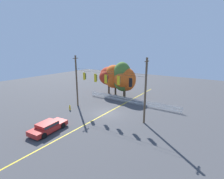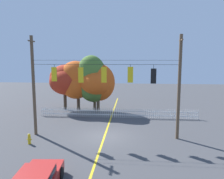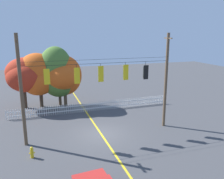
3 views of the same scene
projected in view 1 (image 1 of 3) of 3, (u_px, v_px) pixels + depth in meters
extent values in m
plane|color=#424244|center=(107.00, 113.00, 24.37)|extent=(80.00, 80.00, 0.00)
cube|color=gold|center=(107.00, 113.00, 24.36)|extent=(0.16, 36.00, 0.01)
cylinder|color=brown|center=(77.00, 81.00, 26.58)|extent=(0.25, 0.25, 8.27)
cylinder|color=brown|center=(145.00, 92.00, 20.17)|extent=(0.25, 0.25, 8.27)
cube|color=brown|center=(75.00, 58.00, 25.70)|extent=(0.10, 1.10, 0.10)
cube|color=brown|center=(147.00, 61.00, 19.29)|extent=(0.10, 1.10, 0.10)
cylinder|color=black|center=(106.00, 73.00, 22.94)|extent=(11.63, 0.02, 0.02)
cylinder|color=black|center=(105.00, 71.00, 22.66)|extent=(11.63, 0.02, 0.02)
cylinder|color=black|center=(85.00, 72.00, 25.19)|extent=(0.03, 0.03, 0.32)
cube|color=yellow|center=(84.00, 76.00, 25.24)|extent=(0.43, 0.02, 1.16)
cube|color=#1E3323|center=(85.00, 76.00, 25.34)|extent=(0.30, 0.24, 0.93)
cylinder|color=red|center=(85.00, 74.00, 25.38)|extent=(0.20, 0.03, 0.20)
cube|color=#1E3323|center=(85.00, 73.00, 25.38)|extent=(0.22, 0.12, 0.06)
cylinder|color=#463B09|center=(85.00, 76.00, 25.45)|extent=(0.20, 0.03, 0.20)
cube|color=#1E3323|center=(86.00, 75.00, 25.46)|extent=(0.22, 0.12, 0.06)
cylinder|color=#073513|center=(85.00, 78.00, 25.52)|extent=(0.20, 0.03, 0.20)
cube|color=#1E3323|center=(86.00, 77.00, 25.53)|extent=(0.22, 0.12, 0.06)
cylinder|color=black|center=(96.00, 73.00, 24.00)|extent=(0.03, 0.03, 0.35)
cube|color=yellow|center=(95.00, 78.00, 24.05)|extent=(0.43, 0.02, 1.23)
cube|color=#1E3323|center=(96.00, 78.00, 24.16)|extent=(0.30, 0.24, 0.99)
cylinder|color=red|center=(96.00, 75.00, 24.19)|extent=(0.20, 0.03, 0.20)
cube|color=#1E3323|center=(97.00, 75.00, 24.20)|extent=(0.22, 0.12, 0.06)
cylinder|color=#463B09|center=(96.00, 78.00, 24.27)|extent=(0.20, 0.03, 0.20)
cube|color=#1E3323|center=(97.00, 77.00, 24.28)|extent=(0.22, 0.12, 0.06)
cylinder|color=#073513|center=(97.00, 80.00, 24.35)|extent=(0.20, 0.03, 0.20)
cube|color=#1E3323|center=(97.00, 79.00, 24.36)|extent=(0.22, 0.12, 0.06)
cylinder|color=black|center=(106.00, 74.00, 22.98)|extent=(0.03, 0.03, 0.31)
cube|color=yellow|center=(106.00, 79.00, 23.03)|extent=(0.43, 0.02, 1.25)
cube|color=#1E3323|center=(106.00, 79.00, 23.14)|extent=(0.30, 0.24, 1.01)
cylinder|color=red|center=(107.00, 76.00, 23.17)|extent=(0.20, 0.03, 0.20)
cube|color=#1E3323|center=(107.00, 76.00, 23.18)|extent=(0.22, 0.12, 0.06)
cylinder|color=#463B09|center=(107.00, 79.00, 23.25)|extent=(0.20, 0.03, 0.20)
cube|color=#1E3323|center=(107.00, 78.00, 23.26)|extent=(0.22, 0.12, 0.06)
cylinder|color=#073513|center=(107.00, 81.00, 23.33)|extent=(0.20, 0.03, 0.20)
cube|color=#1E3323|center=(107.00, 80.00, 23.34)|extent=(0.22, 0.12, 0.06)
cylinder|color=black|center=(119.00, 75.00, 21.84)|extent=(0.03, 0.03, 0.29)
cube|color=yellow|center=(118.00, 80.00, 21.89)|extent=(0.43, 0.02, 1.25)
cube|color=#1E3323|center=(119.00, 80.00, 22.00)|extent=(0.30, 0.24, 1.01)
cylinder|color=red|center=(119.00, 78.00, 22.03)|extent=(0.20, 0.03, 0.20)
cube|color=#1E3323|center=(120.00, 77.00, 22.04)|extent=(0.22, 0.12, 0.06)
cylinder|color=#463B09|center=(119.00, 80.00, 22.11)|extent=(0.20, 0.03, 0.20)
cube|color=#1E3323|center=(120.00, 79.00, 22.12)|extent=(0.22, 0.12, 0.06)
cylinder|color=#073513|center=(119.00, 83.00, 22.19)|extent=(0.20, 0.03, 0.20)
cube|color=#1E3323|center=(120.00, 82.00, 22.20)|extent=(0.22, 0.12, 0.06)
cylinder|color=black|center=(131.00, 77.00, 20.88)|extent=(0.03, 0.03, 0.41)
cube|color=black|center=(130.00, 83.00, 20.94)|extent=(0.43, 0.02, 1.18)
cube|color=black|center=(131.00, 82.00, 21.04)|extent=(0.30, 0.24, 0.95)
cylinder|color=red|center=(131.00, 80.00, 21.08)|extent=(0.20, 0.03, 0.20)
cube|color=black|center=(132.00, 79.00, 21.08)|extent=(0.22, 0.12, 0.06)
cylinder|color=#463B09|center=(131.00, 82.00, 21.15)|extent=(0.20, 0.03, 0.20)
cube|color=black|center=(132.00, 81.00, 21.16)|extent=(0.22, 0.12, 0.06)
cylinder|color=#073513|center=(131.00, 85.00, 21.23)|extent=(0.20, 0.03, 0.20)
cube|color=black|center=(131.00, 84.00, 21.24)|extent=(0.22, 0.12, 0.06)
cube|color=white|center=(92.00, 93.00, 33.36)|extent=(0.06, 0.04, 1.02)
cube|color=white|center=(93.00, 93.00, 33.24)|extent=(0.06, 0.04, 1.02)
cube|color=white|center=(94.00, 94.00, 33.12)|extent=(0.06, 0.04, 1.02)
cube|color=white|center=(95.00, 94.00, 33.00)|extent=(0.06, 0.04, 1.02)
cube|color=white|center=(96.00, 94.00, 32.87)|extent=(0.06, 0.04, 1.02)
cube|color=white|center=(97.00, 94.00, 32.75)|extent=(0.06, 0.04, 1.02)
cube|color=white|center=(98.00, 94.00, 32.63)|extent=(0.06, 0.04, 1.02)
cube|color=white|center=(98.00, 94.00, 32.51)|extent=(0.06, 0.04, 1.02)
cube|color=white|center=(99.00, 95.00, 32.39)|extent=(0.06, 0.04, 1.02)
cube|color=white|center=(100.00, 95.00, 32.27)|extent=(0.06, 0.04, 1.02)
cube|color=white|center=(101.00, 95.00, 32.15)|extent=(0.06, 0.04, 1.02)
cube|color=white|center=(102.00, 95.00, 32.03)|extent=(0.06, 0.04, 1.02)
cube|color=white|center=(103.00, 95.00, 31.91)|extent=(0.06, 0.04, 1.02)
cube|color=white|center=(104.00, 95.00, 31.79)|extent=(0.06, 0.04, 1.02)
cube|color=white|center=(105.00, 96.00, 31.67)|extent=(0.06, 0.04, 1.02)
cube|color=white|center=(106.00, 96.00, 31.55)|extent=(0.06, 0.04, 1.02)
cube|color=white|center=(107.00, 96.00, 31.42)|extent=(0.06, 0.04, 1.02)
cube|color=white|center=(108.00, 96.00, 31.30)|extent=(0.06, 0.04, 1.02)
cube|color=white|center=(109.00, 96.00, 31.18)|extent=(0.06, 0.04, 1.02)
cube|color=white|center=(110.00, 96.00, 31.06)|extent=(0.06, 0.04, 1.02)
cube|color=white|center=(110.00, 97.00, 30.94)|extent=(0.06, 0.04, 1.02)
cube|color=white|center=(111.00, 97.00, 30.82)|extent=(0.06, 0.04, 1.02)
cube|color=white|center=(112.00, 97.00, 30.70)|extent=(0.06, 0.04, 1.02)
cube|color=white|center=(113.00, 97.00, 30.58)|extent=(0.06, 0.04, 1.02)
cube|color=white|center=(114.00, 97.00, 30.46)|extent=(0.06, 0.04, 1.02)
cube|color=white|center=(115.00, 98.00, 30.34)|extent=(0.06, 0.04, 1.02)
cube|color=white|center=(116.00, 98.00, 30.22)|extent=(0.06, 0.04, 1.02)
cube|color=white|center=(118.00, 98.00, 30.10)|extent=(0.06, 0.04, 1.02)
cube|color=white|center=(119.00, 98.00, 29.97)|extent=(0.06, 0.04, 1.02)
cube|color=white|center=(120.00, 98.00, 29.85)|extent=(0.06, 0.04, 1.02)
cube|color=white|center=(121.00, 99.00, 29.73)|extent=(0.06, 0.04, 1.02)
cube|color=white|center=(122.00, 99.00, 29.61)|extent=(0.06, 0.04, 1.02)
cube|color=white|center=(123.00, 99.00, 29.49)|extent=(0.06, 0.04, 1.02)
cube|color=white|center=(124.00, 99.00, 29.37)|extent=(0.06, 0.04, 1.02)
cube|color=white|center=(125.00, 99.00, 29.25)|extent=(0.06, 0.04, 1.02)
cube|color=white|center=(126.00, 100.00, 29.13)|extent=(0.06, 0.04, 1.02)
cube|color=white|center=(127.00, 100.00, 29.01)|extent=(0.06, 0.04, 1.02)
cube|color=white|center=(128.00, 100.00, 28.89)|extent=(0.06, 0.04, 1.02)
cube|color=white|center=(129.00, 100.00, 28.77)|extent=(0.06, 0.04, 1.02)
cube|color=white|center=(131.00, 101.00, 28.64)|extent=(0.06, 0.04, 1.02)
cube|color=white|center=(132.00, 101.00, 28.52)|extent=(0.06, 0.04, 1.02)
cube|color=white|center=(133.00, 101.00, 28.40)|extent=(0.06, 0.04, 1.02)
cube|color=white|center=(134.00, 101.00, 28.28)|extent=(0.06, 0.04, 1.02)
cube|color=white|center=(135.00, 101.00, 28.16)|extent=(0.06, 0.04, 1.02)
cube|color=white|center=(136.00, 102.00, 28.04)|extent=(0.06, 0.04, 1.02)
cube|color=white|center=(138.00, 102.00, 27.92)|extent=(0.06, 0.04, 1.02)
cube|color=white|center=(139.00, 102.00, 27.80)|extent=(0.06, 0.04, 1.02)
cube|color=white|center=(140.00, 102.00, 27.68)|extent=(0.06, 0.04, 1.02)
cube|color=white|center=(141.00, 103.00, 27.56)|extent=(0.06, 0.04, 1.02)
cube|color=white|center=(142.00, 103.00, 27.44)|extent=(0.06, 0.04, 1.02)
cube|color=white|center=(144.00, 103.00, 27.32)|extent=(0.06, 0.04, 1.02)
cube|color=white|center=(145.00, 103.00, 27.19)|extent=(0.06, 0.04, 1.02)
cube|color=white|center=(146.00, 103.00, 27.07)|extent=(0.06, 0.04, 1.02)
cube|color=white|center=(148.00, 104.00, 26.95)|extent=(0.06, 0.04, 1.02)
cube|color=white|center=(149.00, 104.00, 26.83)|extent=(0.06, 0.04, 1.02)
cube|color=white|center=(150.00, 104.00, 26.71)|extent=(0.06, 0.04, 1.02)
cube|color=white|center=(151.00, 104.00, 26.59)|extent=(0.06, 0.04, 1.02)
cube|color=white|center=(153.00, 105.00, 26.47)|extent=(0.06, 0.04, 1.02)
cube|color=white|center=(154.00, 105.00, 26.35)|extent=(0.06, 0.04, 1.02)
cube|color=white|center=(155.00, 105.00, 26.23)|extent=(0.06, 0.04, 1.02)
cube|color=white|center=(157.00, 106.00, 26.11)|extent=(0.06, 0.04, 1.02)
cube|color=white|center=(158.00, 106.00, 25.99)|extent=(0.06, 0.04, 1.02)
cube|color=white|center=(160.00, 106.00, 25.87)|extent=(0.06, 0.04, 1.02)
cube|color=white|center=(161.00, 106.00, 25.74)|extent=(0.06, 0.04, 1.02)
cube|color=white|center=(162.00, 107.00, 25.62)|extent=(0.06, 0.04, 1.02)
cube|color=white|center=(164.00, 107.00, 25.50)|extent=(0.06, 0.04, 1.02)
cube|color=white|center=(165.00, 107.00, 25.38)|extent=(0.06, 0.04, 1.02)
cube|color=white|center=(167.00, 107.00, 25.26)|extent=(0.06, 0.04, 1.02)
cube|color=white|center=(168.00, 108.00, 25.14)|extent=(0.06, 0.04, 1.02)
cube|color=white|center=(170.00, 108.00, 25.02)|extent=(0.06, 0.04, 1.02)
cube|color=white|center=(171.00, 108.00, 24.90)|extent=(0.06, 0.04, 1.02)
cube|color=white|center=(173.00, 109.00, 24.78)|extent=(0.06, 0.04, 1.02)
cube|color=white|center=(174.00, 109.00, 24.66)|extent=(0.06, 0.04, 1.02)
cube|color=white|center=(176.00, 109.00, 24.54)|extent=(0.06, 0.04, 1.02)
cube|color=white|center=(177.00, 109.00, 24.42)|extent=(0.06, 0.04, 1.02)
cube|color=white|center=(179.00, 110.00, 24.29)|extent=(0.06, 0.04, 1.02)
cube|color=white|center=(181.00, 110.00, 24.17)|extent=(0.06, 0.04, 1.02)
cube|color=white|center=(182.00, 110.00, 24.05)|extent=(0.06, 0.04, 1.02)
cube|color=white|center=(130.00, 101.00, 28.78)|extent=(17.18, 0.03, 0.08)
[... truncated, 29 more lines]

